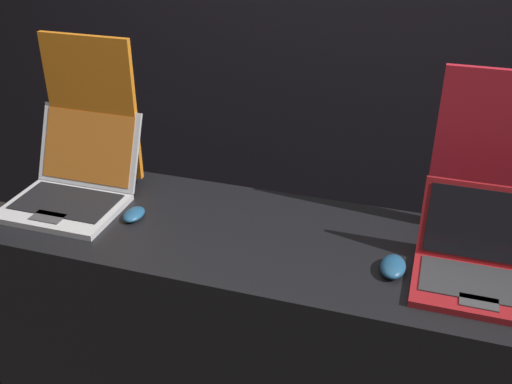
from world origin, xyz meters
TOP-DOWN VIEW (x-y plane):
  - wall_back at (0.00, 1.60)m, footprint 8.00×0.05m
  - display_counter at (0.00, 0.29)m, footprint 1.73×0.57m
  - laptop_front at (-0.65, 0.31)m, footprint 0.37×0.39m
  - mouse_front at (-0.40, 0.26)m, footprint 0.06×0.09m
  - promo_stand_front at (-0.65, 0.48)m, footprint 0.33×0.07m
  - laptop_back at (0.65, 0.24)m, footprint 0.35×0.27m
  - mouse_back at (0.42, 0.22)m, footprint 0.07×0.11m
  - promo_stand_back at (0.65, 0.50)m, footprint 0.33×0.07m

SIDE VIEW (x-z plane):
  - display_counter at x=0.00m, z-range 0.00..0.97m
  - mouse_front at x=-0.40m, z-range 0.97..1.00m
  - mouse_back at x=0.42m, z-range 0.97..1.00m
  - laptop_back at x=0.65m, z-range 0.90..1.15m
  - laptop_front at x=-0.65m, z-range 0.89..1.17m
  - promo_stand_back at x=0.65m, z-range 0.96..1.48m
  - promo_stand_front at x=-0.65m, z-range 0.96..1.48m
  - wall_back at x=0.00m, z-range 0.00..2.80m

